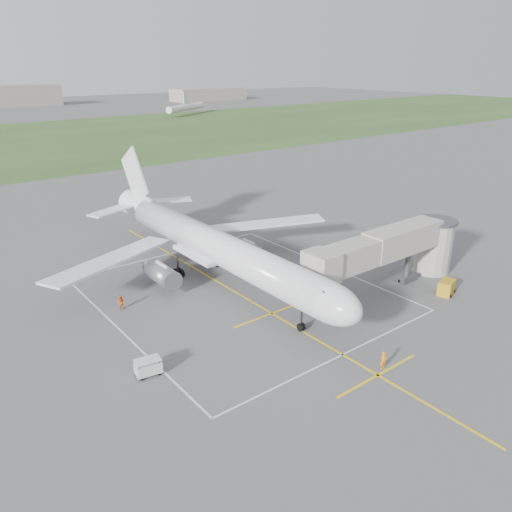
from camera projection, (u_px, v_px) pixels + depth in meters
ground at (219, 282)px, 59.58m from camera, size 700.00×700.00×0.00m
apron_markings at (248, 299)px, 55.30m from camera, size 28.20×60.00×0.01m
airliner at (214, 246)px, 58.53m from camera, size 38.93×46.75×13.52m
jet_bridge at (398, 248)px, 56.92m from camera, size 23.40×5.00×7.20m
gpu_unit at (446, 288)px, 56.25m from camera, size 2.53×2.07×1.66m
baggage_cart at (148, 367)px, 41.73m from camera, size 2.31×1.61×1.49m
ramp_worker_nose at (383, 360)px, 42.55m from camera, size 0.66×0.49×1.65m
ramp_worker_wing at (121, 302)px, 52.96m from camera, size 0.94×0.87×1.57m
distant_aircraft at (0, 122)px, 185.19m from camera, size 194.32×50.31×8.85m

